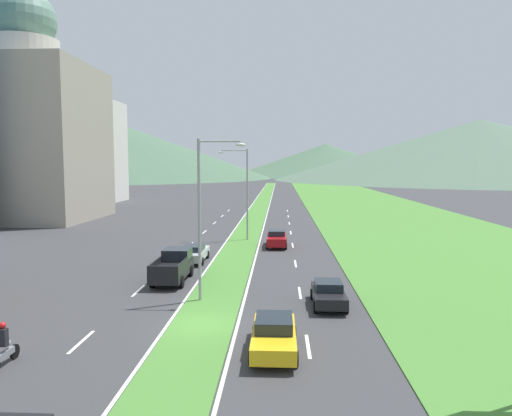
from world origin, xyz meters
TOP-DOWN VIEW (x-y plane):
  - ground_plane at (0.00, 0.00)m, footprint 600.00×600.00m
  - grass_median at (0.00, 60.00)m, footprint 3.20×240.00m
  - grass_verge_right at (20.60, 60.00)m, footprint 24.00×240.00m
  - lane_dash_left_2 at (-5.10, -2.50)m, footprint 0.16×2.80m
  - lane_dash_left_3 at (-5.10, 6.25)m, footprint 0.16×2.80m
  - lane_dash_left_4 at (-5.10, 15.00)m, footprint 0.16×2.80m
  - lane_dash_left_5 at (-5.10, 23.75)m, footprint 0.16×2.80m
  - lane_dash_left_6 at (-5.10, 32.50)m, footprint 0.16×2.80m
  - lane_dash_left_7 at (-5.10, 41.25)m, footprint 0.16×2.80m
  - lane_dash_left_8 at (-5.10, 50.00)m, footprint 0.16×2.80m
  - lane_dash_left_9 at (-5.10, 58.75)m, footprint 0.16×2.80m
  - lane_dash_right_2 at (5.10, -2.50)m, footprint 0.16×2.80m
  - lane_dash_right_3 at (5.10, 6.25)m, footprint 0.16×2.80m
  - lane_dash_right_4 at (5.10, 15.00)m, footprint 0.16×2.80m
  - lane_dash_right_5 at (5.10, 23.75)m, footprint 0.16×2.80m
  - lane_dash_right_6 at (5.10, 32.50)m, footprint 0.16×2.80m
  - lane_dash_right_7 at (5.10, 41.25)m, footprint 0.16×2.80m
  - lane_dash_right_8 at (5.10, 50.00)m, footprint 0.16×2.80m
  - lane_dash_right_9 at (5.10, 58.75)m, footprint 0.16×2.80m
  - edge_line_median_left at (-1.75, 60.00)m, footprint 0.16×240.00m
  - edge_line_median_right at (1.75, 60.00)m, footprint 0.16×240.00m
  - domed_building at (-32.08, 44.05)m, footprint 18.09×18.09m
  - midrise_colored at (-37.61, 76.45)m, footprint 14.11×14.11m
  - hill_far_left at (-109.74, 248.70)m, footprint 217.73×217.73m
  - hill_far_center at (34.01, 297.73)m, footprint 127.21×127.21m
  - hill_far_right at (104.48, 224.20)m, footprint 207.95×207.95m
  - street_lamp_near at (-0.53, 4.21)m, footprint 2.77×0.28m
  - street_lamp_mid at (0.06, 26.76)m, footprint 3.14×0.46m
  - car_0 at (-3.21, 15.38)m, footprint 1.98×4.75m
  - car_1 at (3.60, -3.17)m, footprint 1.98×4.56m
  - car_2 at (6.60, 3.57)m, footprint 1.87×4.02m
  - car_3 at (3.52, 22.92)m, footprint 1.99×4.75m
  - pickup_truck_0 at (-3.50, 9.03)m, footprint 2.18×5.40m
  - motorcycle_rider at (-7.07, -5.18)m, footprint 0.36×2.00m

SIDE VIEW (x-z plane):
  - ground_plane at x=0.00m, z-range 0.00..0.00m
  - lane_dash_left_2 at x=-5.10m, z-range 0.00..0.01m
  - lane_dash_left_3 at x=-5.10m, z-range 0.00..0.01m
  - lane_dash_left_4 at x=-5.10m, z-range 0.00..0.01m
  - lane_dash_left_5 at x=-5.10m, z-range 0.00..0.01m
  - lane_dash_left_6 at x=-5.10m, z-range 0.00..0.01m
  - lane_dash_left_7 at x=-5.10m, z-range 0.00..0.01m
  - lane_dash_left_8 at x=-5.10m, z-range 0.00..0.01m
  - lane_dash_left_9 at x=-5.10m, z-range 0.00..0.01m
  - lane_dash_right_2 at x=5.10m, z-range 0.00..0.01m
  - lane_dash_right_3 at x=5.10m, z-range 0.00..0.01m
  - lane_dash_right_4 at x=5.10m, z-range 0.00..0.01m
  - lane_dash_right_5 at x=5.10m, z-range 0.00..0.01m
  - lane_dash_right_6 at x=5.10m, z-range 0.00..0.01m
  - lane_dash_right_7 at x=5.10m, z-range 0.00..0.01m
  - lane_dash_right_8 at x=5.10m, z-range 0.00..0.01m
  - lane_dash_right_9 at x=5.10m, z-range 0.00..0.01m
  - edge_line_median_left at x=-1.75m, z-range 0.00..0.01m
  - edge_line_median_right at x=1.75m, z-range 0.00..0.01m
  - grass_median at x=0.00m, z-range 0.00..0.06m
  - grass_verge_right at x=20.60m, z-range 0.00..0.06m
  - car_2 at x=6.60m, z-range 0.02..1.43m
  - car_0 at x=-3.21m, z-range 0.03..1.42m
  - motorcycle_rider at x=-7.07m, z-range -0.15..1.65m
  - car_1 at x=3.60m, z-range 0.02..1.49m
  - car_3 at x=3.52m, z-range 0.01..1.61m
  - pickup_truck_0 at x=-3.50m, z-range -0.02..1.98m
  - street_lamp_near at x=-0.53m, z-range 0.68..10.13m
  - street_lamp_mid at x=0.06m, z-range 0.73..10.31m
  - midrise_colored at x=-37.61m, z-range 0.00..21.26m
  - hill_far_center at x=34.01m, z-range 0.00..21.50m
  - domed_building at x=-32.08m, z-range -3.39..29.01m
  - hill_far_right at x=104.48m, z-range 0.00..30.49m
  - hill_far_left at x=-109.74m, z-range 0.00..38.53m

